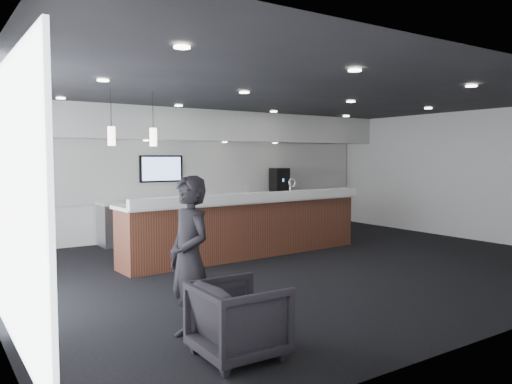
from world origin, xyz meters
TOP-DOWN VIEW (x-y plane):
  - ground at (0.00, 0.00)m, footprint 10.00×10.00m
  - ceiling at (0.00, 0.00)m, footprint 10.00×8.00m
  - back_wall at (0.00, 4.00)m, footprint 10.00×0.02m
  - right_wall at (5.00, 0.00)m, footprint 0.02×8.00m
  - soffit_bulkhead at (0.00, 3.55)m, footprint 10.00×0.90m
  - alcove_panel at (0.00, 3.97)m, footprint 9.80×0.06m
  - back_credenza at (-0.00, 3.64)m, footprint 5.06×0.66m
  - wall_tv at (-1.00, 3.91)m, footprint 1.05×0.08m
  - pendant_left at (-2.40, 0.80)m, footprint 0.12×0.12m
  - pendant_right at (-3.10, 0.80)m, footprint 0.12×0.12m
  - ceiling_can_lights at (0.00, 0.00)m, footprint 7.00×5.00m
  - service_counter at (-0.41, 1.12)m, footprint 5.19×1.11m
  - coffee_machine at (2.20, 3.62)m, footprint 0.44×0.54m
  - info_sign_left at (-0.39, 3.56)m, footprint 0.18×0.04m
  - info_sign_right at (1.11, 3.54)m, footprint 0.19×0.03m
  - armchair at (-3.15, -2.96)m, footprint 0.82×0.80m
  - lounge_guest at (-3.34, -2.29)m, footprint 0.43×0.64m
  - cup_0 at (1.80, 3.57)m, footprint 0.09×0.09m
  - cup_1 at (1.66, 3.57)m, footprint 0.13×0.13m
  - cup_2 at (1.52, 3.57)m, footprint 0.12×0.12m
  - cup_3 at (1.38, 3.57)m, footprint 0.12×0.12m

SIDE VIEW (x-z plane):
  - ground at x=0.00m, z-range 0.00..0.00m
  - armchair at x=-3.15m, z-range 0.00..0.74m
  - back_credenza at x=0.00m, z-range 0.00..0.95m
  - service_counter at x=-0.41m, z-range -0.17..1.32m
  - lounge_guest at x=-3.34m, z-range 0.00..1.73m
  - cup_0 at x=1.80m, z-range 0.95..1.04m
  - cup_1 at x=1.66m, z-range 0.95..1.04m
  - cup_2 at x=1.52m, z-range 0.95..1.04m
  - cup_3 at x=1.38m, z-range 0.95..1.04m
  - info_sign_left at x=-0.39m, z-range 0.95..1.19m
  - info_sign_right at x=1.11m, z-range 0.95..1.20m
  - coffee_machine at x=2.20m, z-range 0.95..1.63m
  - back_wall at x=0.00m, z-range 0.00..3.00m
  - right_wall at x=5.00m, z-range 0.00..3.00m
  - alcove_panel at x=0.00m, z-range 0.90..2.30m
  - wall_tv at x=-1.00m, z-range 1.34..1.96m
  - pendant_left at x=-2.40m, z-range 2.10..2.40m
  - pendant_right at x=-3.10m, z-range 2.10..2.40m
  - soffit_bulkhead at x=0.00m, z-range 2.30..3.00m
  - ceiling_can_lights at x=0.00m, z-range 2.96..2.98m
  - ceiling at x=0.00m, z-range 2.99..3.01m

